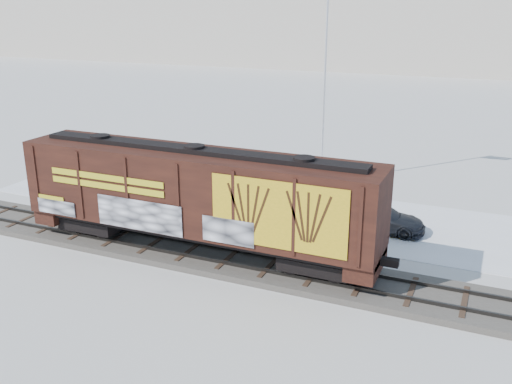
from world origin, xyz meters
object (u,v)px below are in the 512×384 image
at_px(hopper_railcar, 196,194).
at_px(car_white, 254,190).
at_px(car_silver, 234,197).
at_px(flagpole, 325,105).
at_px(car_dark, 379,218).

relative_size(hopper_railcar, car_white, 3.91).
xyz_separation_m(car_silver, car_white, (0.47, 1.76, -0.06)).
distance_m(flagpole, car_silver, 8.76).
bearing_deg(hopper_railcar, car_white, 95.45).
relative_size(flagpole, car_dark, 2.85).
distance_m(car_white, car_dark, 7.84).
height_order(flagpole, car_white, flagpole).
bearing_deg(car_white, flagpole, -37.10).
bearing_deg(flagpole, car_white, -116.09).
bearing_deg(car_silver, car_white, -13.86).
distance_m(hopper_railcar, car_white, 8.48).
bearing_deg(car_white, car_silver, 154.06).
height_order(car_silver, car_dark, car_silver).
xyz_separation_m(hopper_railcar, car_silver, (-1.24, 6.36, -2.26)).
bearing_deg(flagpole, hopper_railcar, -97.67).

